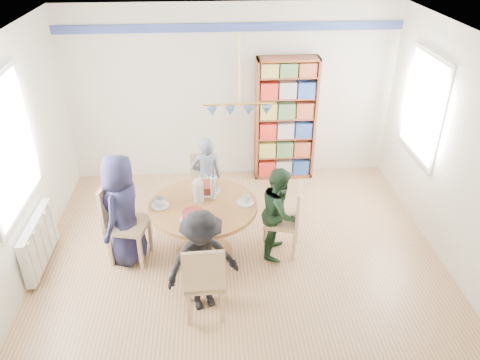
{
  "coord_description": "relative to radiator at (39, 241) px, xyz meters",
  "views": [
    {
      "loc": [
        -0.32,
        -4.32,
        3.78
      ],
      "look_at": [
        0.0,
        0.4,
        1.05
      ],
      "focal_mm": 35.0,
      "sensor_mm": 36.0,
      "label": 1
    }
  ],
  "objects": [
    {
      "name": "ground",
      "position": [
        2.42,
        -0.3,
        -0.35
      ],
      "size": [
        5.0,
        5.0,
        0.0
      ],
      "primitive_type": "plane",
      "color": "tan"
    },
    {
      "name": "room_shell",
      "position": [
        2.16,
        0.57,
        1.3
      ],
      "size": [
        5.0,
        5.0,
        5.0
      ],
      "color": "white",
      "rests_on": "ground"
    },
    {
      "name": "radiator",
      "position": [
        0.0,
        0.0,
        0.0
      ],
      "size": [
        0.12,
        1.0,
        0.6
      ],
      "color": "silver",
      "rests_on": "ground"
    },
    {
      "name": "dining_table",
      "position": [
        1.97,
        0.07,
        0.21
      ],
      "size": [
        1.3,
        1.3,
        0.75
      ],
      "color": "olive",
      "rests_on": "ground"
    },
    {
      "name": "chair_left",
      "position": [
        0.98,
        0.09,
        0.23
      ],
      "size": [
        0.56,
        0.56,
        1.05
      ],
      "color": "tan",
      "rests_on": "ground"
    },
    {
      "name": "chair_right",
      "position": [
        3.02,
        0.07,
        0.17
      ],
      "size": [
        0.52,
        0.52,
        0.95
      ],
      "color": "tan",
      "rests_on": "ground"
    },
    {
      "name": "chair_far",
      "position": [
        1.99,
        1.12,
        0.13
      ],
      "size": [
        0.43,
        0.43,
        0.87
      ],
      "color": "tan",
      "rests_on": "ground"
    },
    {
      "name": "chair_near",
      "position": [
        1.98,
        -0.99,
        0.18
      ],
      "size": [
        0.44,
        0.44,
        0.96
      ],
      "color": "tan",
      "rests_on": "ground"
    },
    {
      "name": "person_left",
      "position": [
        1.03,
        0.07,
        0.36
      ],
      "size": [
        0.63,
        0.79,
        1.42
      ],
      "primitive_type": "imported",
      "rotation": [
        0.0,
        0.0,
        -1.87
      ],
      "color": "#171834",
      "rests_on": "ground"
    },
    {
      "name": "person_right",
      "position": [
        2.9,
        0.08,
        0.24
      ],
      "size": [
        0.58,
        0.67,
        1.19
      ],
      "primitive_type": "imported",
      "rotation": [
        0.0,
        0.0,
        1.31
      ],
      "color": "black",
      "rests_on": "ground"
    },
    {
      "name": "person_far",
      "position": [
        2.02,
        0.99,
        0.24
      ],
      "size": [
        0.46,
        0.33,
        1.19
      ],
      "primitive_type": "imported",
      "rotation": [
        0.0,
        0.0,
        3.24
      ],
      "color": "gray",
      "rests_on": "ground"
    },
    {
      "name": "person_near",
      "position": [
        1.96,
        -0.81,
        0.26
      ],
      "size": [
        0.88,
        0.67,
        1.21
      ],
      "primitive_type": "imported",
      "rotation": [
        0.0,
        0.0,
        0.32
      ],
      "color": "black",
      "rests_on": "ground"
    },
    {
      "name": "bookshelf",
      "position": [
        3.25,
        2.04,
        0.61
      ],
      "size": [
        0.93,
        0.28,
        1.95
      ],
      "color": "brown",
      "rests_on": "ground"
    },
    {
      "name": "tableware",
      "position": [
        1.95,
        0.1,
        0.47
      ],
      "size": [
        1.23,
        1.23,
        0.32
      ],
      "color": "white",
      "rests_on": "dining_table"
    }
  ]
}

